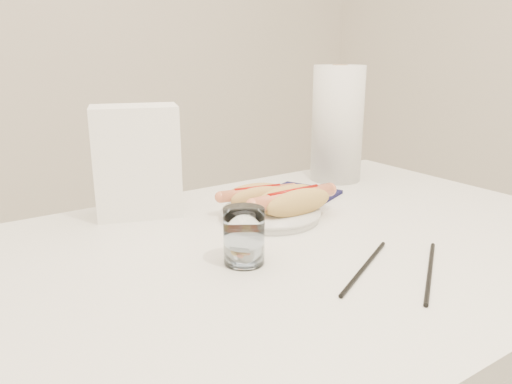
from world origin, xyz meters
TOP-DOWN VIEW (x-y plane):
  - table at (0.00, 0.00)m, footprint 1.20×0.80m
  - plate at (0.04, 0.12)m, footprint 0.20×0.20m
  - hotdog_left at (0.04, 0.17)m, footprint 0.16×0.09m
  - hotdog_right at (0.07, 0.09)m, footprint 0.19×0.08m
  - water_glass at (-0.12, -0.02)m, footprint 0.07×0.07m
  - chopstick_near at (0.02, -0.15)m, footprint 0.20×0.10m
  - chopstick_far at (0.10, -0.22)m, footprint 0.19×0.13m
  - napkin_box at (-0.16, 0.30)m, footprint 0.19×0.14m
  - navy_napkin at (0.19, 0.21)m, footprint 0.20×0.20m
  - paper_towel_roll at (0.36, 0.28)m, footprint 0.16×0.16m

SIDE VIEW (x-z plane):
  - table at x=0.00m, z-range 0.32..1.07m
  - chopstick_near at x=0.02m, z-range 0.75..0.76m
  - chopstick_far at x=0.10m, z-range 0.75..0.76m
  - navy_napkin at x=0.19m, z-range 0.75..0.76m
  - plate at x=0.04m, z-range 0.75..0.77m
  - hotdog_left at x=0.04m, z-range 0.76..0.81m
  - hotdog_right at x=0.07m, z-range 0.76..0.82m
  - water_glass at x=-0.12m, z-range 0.75..0.84m
  - napkin_box at x=-0.16m, z-range 0.75..0.97m
  - paper_towel_roll at x=0.36m, z-range 0.75..1.04m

